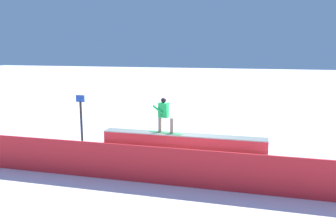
# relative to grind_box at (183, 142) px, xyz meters

# --- Properties ---
(ground_plane) EXTENTS (120.00, 120.00, 0.00)m
(ground_plane) POSITION_rel_grind_box_xyz_m (0.00, 0.00, -0.28)
(ground_plane) COLOR white
(grind_box) EXTENTS (6.96, 0.68, 0.62)m
(grind_box) POSITION_rel_grind_box_xyz_m (0.00, 0.00, 0.00)
(grind_box) COLOR red
(grind_box) RESTS_ON ground_plane
(snowboarder) EXTENTS (1.50, 0.55, 1.51)m
(snowboarder) POSITION_rel_grind_box_xyz_m (0.81, -0.01, 1.16)
(snowboarder) COLOR #3C9451
(snowboarder) RESTS_ON grind_box
(safety_fence) EXTENTS (13.14, 0.17, 1.19)m
(safety_fence) POSITION_rel_grind_box_xyz_m (0.00, 3.95, 0.32)
(safety_fence) COLOR red
(safety_fence) RESTS_ON ground_plane
(trail_marker) EXTENTS (0.40, 0.10, 2.18)m
(trail_marker) POSITION_rel_grind_box_xyz_m (4.46, 0.46, 0.88)
(trail_marker) COLOR #262628
(trail_marker) RESTS_ON ground_plane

